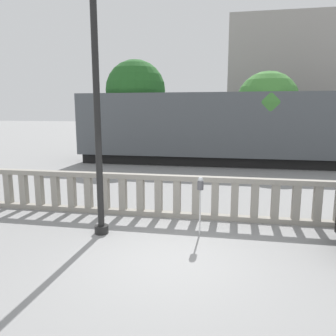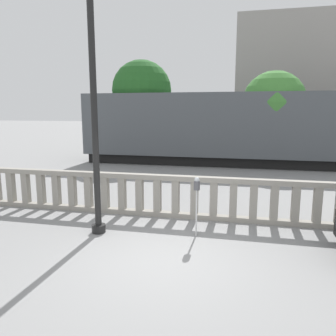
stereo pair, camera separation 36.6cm
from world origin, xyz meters
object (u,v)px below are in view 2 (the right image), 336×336
train_near (249,128)px  parking_meter (197,190)px  train_far (273,121)px  tree_left (274,103)px  tree_right (142,90)px  lamppost (93,78)px

train_near → parking_meter: bearing=-97.3°
train_far → parking_meter: bearing=-98.6°
train_near → tree_left: (1.23, 0.14, 1.35)m
tree_left → tree_right: (-7.57, 0.42, 0.77)m
tree_left → tree_right: size_ratio=0.86×
lamppost → tree_right: size_ratio=1.13×
tree_right → train_far: bearing=58.8°
lamppost → train_near: lamppost is taller
tree_left → tree_right: tree_right is taller
train_near → tree_right: size_ratio=3.05×
tree_left → train_near: bearing=-173.6°
tree_left → lamppost: bearing=-113.7°
parking_meter → train_far: 26.72m
train_near → tree_left: tree_left is taller
parking_meter → tree_right: bearing=112.9°
train_near → lamppost: bearing=-108.6°
parking_meter → train_near: train_near is taller
train_near → train_far: size_ratio=0.96×
parking_meter → tree_left: bearing=76.7°
train_far → tree_right: size_ratio=3.19×
train_far → tree_right: (-8.93, -14.76, 2.22)m
lamppost → train_near: 12.16m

